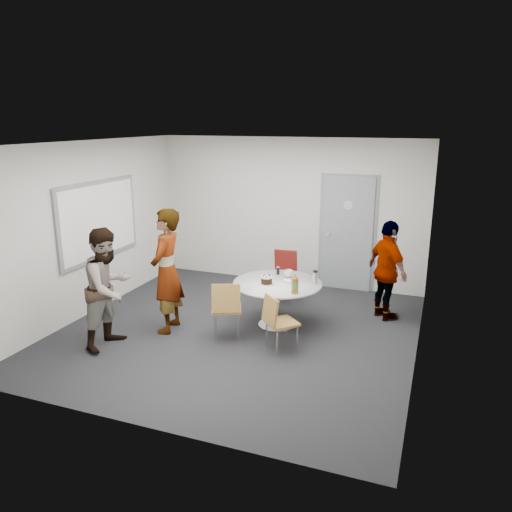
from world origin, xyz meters
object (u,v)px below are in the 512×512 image
at_px(chair_near_right, 277,318).
at_px(person_left, 108,288).
at_px(person_main, 167,271).
at_px(whiteboard, 99,220).
at_px(chair_near_left, 226,305).
at_px(door, 347,234).
at_px(person_right, 387,271).
at_px(chair_far, 284,270).
at_px(table, 278,289).

bearing_deg(chair_near_right, person_left, -121.09).
bearing_deg(person_main, whiteboard, -117.15).
height_order(chair_near_left, chair_near_right, chair_near_left).
bearing_deg(chair_near_right, door, 126.55).
distance_m(chair_near_right, person_right, 2.10).
xyz_separation_m(door, person_main, (-2.07, -2.77, -0.12)).
bearing_deg(person_right, chair_near_right, 104.13).
height_order(chair_near_right, person_right, person_right).
relative_size(door, chair_far, 2.46).
relative_size(chair_near_right, person_right, 0.50).
bearing_deg(person_main, chair_near_left, 79.19).
bearing_deg(person_main, person_left, -42.68).
height_order(chair_near_left, person_right, person_right).
distance_m(whiteboard, chair_far, 3.13).
relative_size(chair_far, person_left, 0.52).
bearing_deg(person_right, chair_far, 41.93).
distance_m(table, person_right, 1.71).
height_order(door, chair_near_left, door).
bearing_deg(table, person_left, -143.99).
xyz_separation_m(door, person_left, (-2.55, -3.49, -0.20)).
bearing_deg(whiteboard, chair_near_right, -10.78).
bearing_deg(person_left, chair_near_right, -69.07).
relative_size(whiteboard, person_main, 1.05).
bearing_deg(chair_far, chair_near_left, 78.66).
bearing_deg(door, table, -106.34).
xyz_separation_m(table, person_main, (-1.46, -0.69, 0.31)).
bearing_deg(person_main, chair_far, 137.34).
relative_size(chair_near_left, chair_far, 1.00).
distance_m(door, table, 2.21).
distance_m(chair_near_left, person_main, 1.02).
distance_m(person_main, person_right, 3.32).
distance_m(chair_far, person_left, 3.04).
bearing_deg(chair_far, person_right, 168.83).
height_order(chair_far, person_left, person_left).
bearing_deg(person_left, person_right, -50.38).
bearing_deg(person_left, person_main, -27.92).
bearing_deg(whiteboard, chair_far, 26.12).
xyz_separation_m(chair_near_left, person_main, (-0.94, 0.03, 0.38)).
distance_m(chair_near_left, person_right, 2.56).
height_order(chair_far, person_main, person_main).
distance_m(whiteboard, chair_near_right, 3.40).
xyz_separation_m(door, chair_near_left, (-1.13, -2.80, -0.50)).
xyz_separation_m(chair_near_left, chair_near_right, (0.77, -0.09, -0.05)).
bearing_deg(table, door, 73.66).
height_order(chair_near_left, person_main, person_main).
relative_size(chair_near_right, chair_far, 0.91).
xyz_separation_m(chair_near_left, person_right, (1.98, 1.60, 0.25)).
distance_m(table, chair_far, 1.15).
xyz_separation_m(door, person_right, (0.85, -1.20, -0.25)).
relative_size(table, person_main, 0.72).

